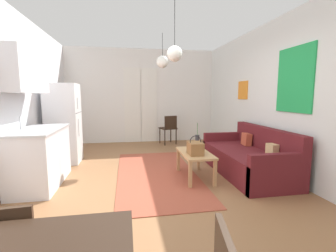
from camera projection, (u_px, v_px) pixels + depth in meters
name	position (u px, v px, depth m)	size (l,w,h in m)	color
ground_plane	(159.00, 190.00, 3.66)	(4.94, 7.92, 0.10)	#8E603D
wall_back	(142.00, 96.00, 7.09)	(4.54, 0.13, 2.77)	white
wall_right	(293.00, 97.00, 3.85)	(0.12, 7.52, 2.77)	silver
area_rug	(157.00, 174.00, 4.25)	(1.37, 3.00, 0.01)	#9E4733
couch	(250.00, 159.00, 4.25)	(0.93, 1.99, 0.83)	#5B191E
coffee_table	(195.00, 156.00, 3.99)	(0.48, 0.91, 0.45)	tan
bamboo_vase	(197.00, 142.00, 4.23)	(0.07, 0.07, 0.47)	#2D2D33
handbag	(195.00, 148.00, 3.81)	(0.22, 0.29, 0.31)	brown
refrigerator	(64.00, 124.00, 4.90)	(0.64, 0.63, 1.65)	white
kitchen_counter	(36.00, 136.00, 3.64)	(0.62, 1.31, 2.08)	silver
accent_chair	(169.00, 127.00, 6.78)	(0.52, 0.50, 0.83)	black
pendant_lamp_near	(175.00, 54.00, 3.45)	(0.23, 0.23, 0.87)	black
pendant_lamp_far	(162.00, 62.00, 5.24)	(0.27, 0.27, 0.76)	black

